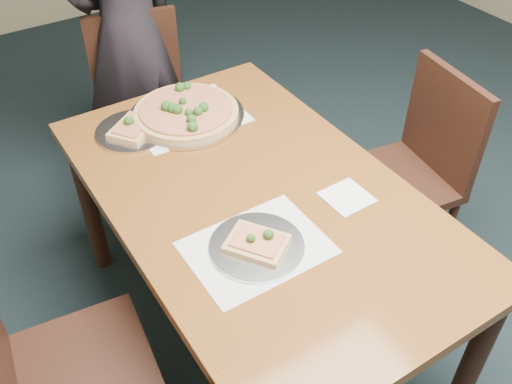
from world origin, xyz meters
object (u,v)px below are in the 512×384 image
diner (129,32)px  slice_plate_far (133,129)px  pizza_pan (186,112)px  chair_right (414,165)px  slice_plate_near (257,245)px  dining_table (256,213)px  chair_left (49,370)px  chair_far (143,101)px

diner → slice_plate_far: bearing=48.3°
pizza_pan → chair_right: bearing=-32.4°
slice_plate_near → slice_plate_far: bearing=95.1°
chair_right → dining_table: bearing=-79.8°
chair_right → slice_plate_near: chair_right is taller
chair_right → slice_plate_near: (-0.91, -0.23, 0.25)m
dining_table → chair_left: size_ratio=1.65×
chair_left → diner: 1.57m
pizza_pan → chair_left: bearing=-141.8°
chair_right → slice_plate_far: (-0.98, 0.51, 0.25)m
diner → pizza_pan: diner is taller
chair_left → slice_plate_far: size_ratio=3.25×
chair_left → pizza_pan: size_ratio=2.07×
diner → chair_left: bearing=37.7°
dining_table → slice_plate_far: 0.58m
slice_plate_near → slice_plate_far: same height
chair_left → pizza_pan: bearing=-44.9°
dining_table → chair_left: (-0.77, -0.11, -0.14)m
diner → chair_far: bearing=59.2°
chair_far → slice_plate_far: (-0.25, -0.54, 0.25)m
chair_far → dining_table: bearing=-77.9°
chair_far → diner: size_ratio=0.56×
chair_right → pizza_pan: (-0.77, 0.49, 0.26)m
chair_far → pizza_pan: chair_far is taller
pizza_pan → slice_plate_near: pizza_pan is taller
dining_table → slice_plate_near: bearing=-121.9°
chair_far → slice_plate_near: bearing=-83.3°
chair_far → chair_left: (-0.82, -1.18, 0.00)m
diner → slice_plate_near: (-0.20, -1.39, -0.05)m
chair_left → slice_plate_near: (0.64, -0.11, 0.25)m
dining_table → slice_plate_far: bearing=110.5°
dining_table → slice_plate_near: size_ratio=5.36×
dining_table → pizza_pan: bearing=88.7°
dining_table → slice_plate_far: size_ratio=5.36×
chair_far → diner: diner is taller
chair_left → slice_plate_near: 0.69m
chair_left → chair_right: bearing=-78.5°
dining_table → chair_far: 1.08m
chair_far → chair_left: bearing=-110.1°
chair_left → dining_table: bearing=-75.4°
dining_table → chair_far: bearing=87.4°
chair_far → slice_plate_far: bearing=-99.9°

